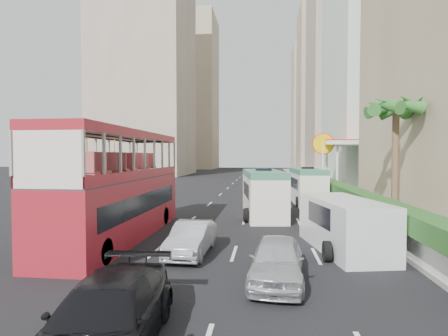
# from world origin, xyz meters

# --- Properties ---
(ground_plane) EXTENTS (200.00, 200.00, 0.00)m
(ground_plane) POSITION_xyz_m (0.00, 0.00, 0.00)
(ground_plane) COLOR black
(ground_plane) RESTS_ON ground
(double_decker_bus) EXTENTS (2.50, 11.00, 5.06)m
(double_decker_bus) POSITION_xyz_m (-6.00, 0.00, 2.53)
(double_decker_bus) COLOR maroon
(double_decker_bus) RESTS_ON ground
(car_silver_lane_a) EXTENTS (1.50, 3.90, 1.27)m
(car_silver_lane_a) POSITION_xyz_m (-2.06, -2.29, 0.00)
(car_silver_lane_a) COLOR silver
(car_silver_lane_a) RESTS_ON ground
(car_silver_lane_b) EXTENTS (1.92, 4.11, 1.36)m
(car_silver_lane_b) POSITION_xyz_m (1.18, -4.95, 0.00)
(car_silver_lane_b) COLOR silver
(car_silver_lane_b) RESTS_ON ground
(van_asset) EXTENTS (2.90, 4.79, 1.24)m
(van_asset) POSITION_xyz_m (1.05, 18.86, 0.00)
(van_asset) COLOR silver
(van_asset) RESTS_ON ground
(minibus_near) EXTENTS (3.02, 6.86, 2.94)m
(minibus_near) POSITION_xyz_m (0.72, 6.82, 1.47)
(minibus_near) COLOR silver
(minibus_near) RESTS_ON ground
(minibus_far) EXTENTS (2.44, 6.50, 2.84)m
(minibus_far) POSITION_xyz_m (4.28, 13.28, 1.42)
(minibus_far) COLOR silver
(minibus_far) RESTS_ON ground
(panel_van_near) EXTENTS (3.09, 5.59, 2.11)m
(panel_van_near) POSITION_xyz_m (4.04, -0.99, 1.06)
(panel_van_near) COLOR silver
(panel_van_near) RESTS_ON ground
(panel_van_far) EXTENTS (2.35, 4.67, 1.79)m
(panel_van_far) POSITION_xyz_m (4.41, 25.31, 0.89)
(panel_van_far) COLOR silver
(panel_van_far) RESTS_ON ground
(sidewalk) EXTENTS (6.00, 120.00, 0.18)m
(sidewalk) POSITION_xyz_m (9.00, 25.00, 0.09)
(sidewalk) COLOR #99968C
(sidewalk) RESTS_ON ground
(kerb_wall) EXTENTS (0.30, 44.00, 1.00)m
(kerb_wall) POSITION_xyz_m (6.20, 14.00, 0.68)
(kerb_wall) COLOR silver
(kerb_wall) RESTS_ON sidewalk
(hedge) EXTENTS (1.10, 44.00, 0.70)m
(hedge) POSITION_xyz_m (6.20, 14.00, 1.53)
(hedge) COLOR #2D6626
(hedge) RESTS_ON kerb_wall
(palm_tree) EXTENTS (0.36, 0.36, 6.40)m
(palm_tree) POSITION_xyz_m (7.80, 4.00, 3.38)
(palm_tree) COLOR brown
(palm_tree) RESTS_ON sidewalk
(shell_station) EXTENTS (6.50, 8.00, 5.50)m
(shell_station) POSITION_xyz_m (10.00, 23.00, 2.75)
(shell_station) COLOR silver
(shell_station) RESTS_ON ground
(tower_mid) EXTENTS (16.00, 16.00, 50.00)m
(tower_mid) POSITION_xyz_m (18.00, 58.00, 25.00)
(tower_mid) COLOR #B6A48F
(tower_mid) RESTS_ON ground
(tower_far_a) EXTENTS (14.00, 14.00, 44.00)m
(tower_far_a) POSITION_xyz_m (17.00, 82.00, 22.00)
(tower_far_a) COLOR tan
(tower_far_a) RESTS_ON ground
(tower_far_b) EXTENTS (14.00, 14.00, 40.00)m
(tower_far_b) POSITION_xyz_m (17.00, 104.00, 20.00)
(tower_far_b) COLOR #B6A48F
(tower_far_b) RESTS_ON ground
(tower_left_a) EXTENTS (18.00, 18.00, 52.00)m
(tower_left_a) POSITION_xyz_m (-24.00, 55.00, 26.00)
(tower_left_a) COLOR #B6A48F
(tower_left_a) RESTS_ON ground
(tower_left_b) EXTENTS (16.00, 16.00, 46.00)m
(tower_left_b) POSITION_xyz_m (-22.00, 90.00, 23.00)
(tower_left_b) COLOR tan
(tower_left_b) RESTS_ON ground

